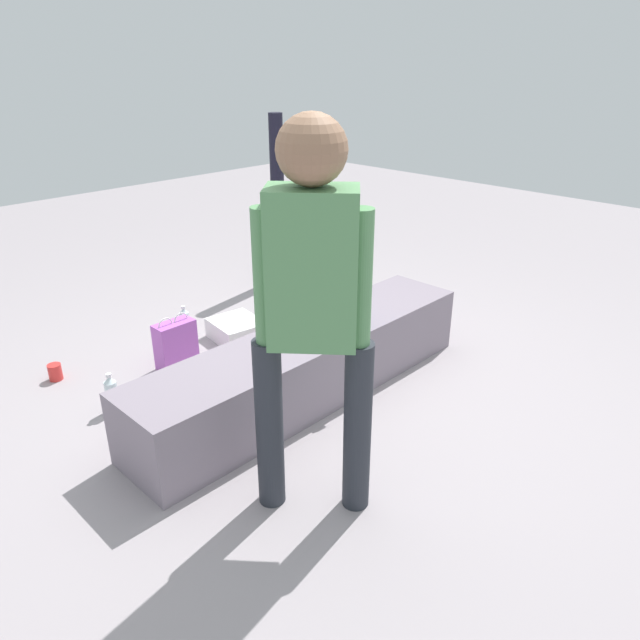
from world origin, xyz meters
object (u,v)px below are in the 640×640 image
water_bottle_far_side (112,394)px  cake_box_white (237,330)px  adult_standing (312,294)px  gift_bag (176,344)px  handbag_black_leather (290,312)px  party_cup_red (55,372)px  water_bottle_near_gift (185,322)px  cake_plate (287,331)px  child_seated (328,290)px

water_bottle_far_side → cake_box_white: size_ratio=0.69×
adult_standing → gift_bag: (0.27, 1.45, -0.81)m
water_bottle_far_side → cake_box_white: (1.02, 0.23, -0.04)m
water_bottle_far_side → cake_box_white: 1.04m
handbag_black_leather → party_cup_red: bearing=162.9°
gift_bag → water_bottle_near_gift: size_ratio=1.57×
gift_bag → water_bottle_far_side: bearing=-160.2°
cake_plate → handbag_black_leather: (0.63, 0.67, -0.29)m
cake_plate → gift_bag: bearing=107.6°
gift_bag → party_cup_red: gift_bag is taller
water_bottle_near_gift → water_bottle_far_side: water_bottle_far_side is taller
water_bottle_near_gift → child_seated: bearing=-80.9°
water_bottle_near_gift → handbag_black_leather: 0.72m
gift_bag → cake_box_white: gift_bag is taller
child_seated → water_bottle_far_side: bearing=147.1°
water_bottle_near_gift → party_cup_red: size_ratio=2.21×
adult_standing → water_bottle_far_side: size_ratio=6.92×
party_cup_red → handbag_black_leather: handbag_black_leather is taller
cake_box_white → handbag_black_leather: bearing=-17.9°
cake_box_white → handbag_black_leather: handbag_black_leather is taller
child_seated → cake_box_white: (0.03, 0.87, -0.53)m
handbag_black_leather → gift_bag: bearing=174.7°
cake_plate → cake_box_white: (0.26, 0.79, -0.34)m
water_bottle_near_gift → cake_box_white: 0.36m
cake_plate → handbag_black_leather: cake_plate is taller
cake_plate → water_bottle_far_side: 0.99m
party_cup_red → adult_standing: bearing=-79.8°
cake_box_white → adult_standing: bearing=-117.1°
water_bottle_near_gift → adult_standing: bearing=-107.2°
gift_bag → handbag_black_leather: 0.87m
gift_bag → cake_box_white: bearing=4.7°
water_bottle_far_side → handbag_black_leather: size_ratio=0.70×
child_seated → adult_standing: 1.03m
child_seated → party_cup_red: 1.69m
adult_standing → cake_box_white: (0.76, 1.49, -0.89)m
water_bottle_near_gift → cake_box_white: bearing=-53.9°
cake_plate → gift_bag: size_ratio=0.66×
adult_standing → party_cup_red: (-0.33, 1.82, -0.91)m
cake_box_white → handbag_black_leather: size_ratio=1.02×
child_seated → handbag_black_leather: 0.98m
cake_plate → water_bottle_near_gift: (0.04, 1.08, -0.31)m
water_bottle_near_gift → gift_bag: bearing=-130.2°
cake_plate → cake_box_white: 0.89m
cake_box_white → water_bottle_far_side: bearing=-167.3°
cake_plate → water_bottle_near_gift: cake_plate is taller
water_bottle_far_side → handbag_black_leather: 1.40m
party_cup_red → gift_bag: bearing=-31.9°
child_seated → water_bottle_near_gift: 1.28m
party_cup_red → cake_box_white: size_ratio=0.29×
gift_bag → water_bottle_far_side: (-0.52, -0.19, -0.04)m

